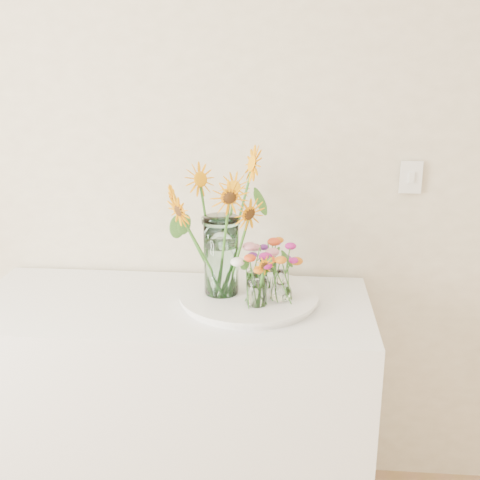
{
  "coord_description": "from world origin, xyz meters",
  "views": [
    {
      "loc": [
        0.15,
        0.01,
        1.75
      ],
      "look_at": [
        -0.02,
        1.96,
        1.13
      ],
      "focal_mm": 45.0,
      "sensor_mm": 36.0,
      "label": 1
    }
  ],
  "objects": [
    {
      "name": "small_vase_c",
      "position": [
        0.07,
        2.04,
        0.98
      ],
      "size": [
        0.07,
        0.07,
        0.11
      ],
      "primitive_type": "cylinder",
      "rotation": [
        0.0,
        0.0,
        -0.27
      ],
      "color": "white",
      "rests_on": "tray"
    },
    {
      "name": "counter",
      "position": [
        -0.26,
        1.93,
        0.45
      ],
      "size": [
        1.4,
        0.6,
        0.9
      ],
      "primitive_type": "cube",
      "color": "white",
      "rests_on": "ground_plane"
    },
    {
      "name": "small_vase_b",
      "position": [
        0.12,
        1.92,
        0.98
      ],
      "size": [
        0.1,
        0.1,
        0.11
      ],
      "primitive_type": null,
      "rotation": [
        0.0,
        0.0,
        -0.43
      ],
      "color": "white",
      "rests_on": "tray"
    },
    {
      "name": "wildflower_posy_b",
      "position": [
        0.12,
        1.92,
        1.03
      ],
      "size": [
        0.21,
        0.21,
        0.2
      ],
      "primitive_type": null,
      "color": "#CB6611",
      "rests_on": "tray"
    },
    {
      "name": "wildflower_posy_a",
      "position": [
        0.04,
        1.87,
        1.03
      ],
      "size": [
        0.19,
        0.19,
        0.21
      ],
      "primitive_type": null,
      "color": "#CB6611",
      "rests_on": "tray"
    },
    {
      "name": "tray",
      "position": [
        0.01,
        1.96,
        0.91
      ],
      "size": [
        0.46,
        0.46,
        0.02
      ],
      "primitive_type": "cylinder",
      "color": "white",
      "rests_on": "counter"
    },
    {
      "name": "mason_jar",
      "position": [
        -0.09,
        1.97,
        1.07
      ],
      "size": [
        0.15,
        0.15,
        0.28
      ],
      "primitive_type": "cylinder",
      "rotation": [
        0.0,
        0.0,
        -0.25
      ],
      "color": "silver",
      "rests_on": "tray"
    },
    {
      "name": "wildflower_posy_c",
      "position": [
        0.07,
        2.04,
        1.02
      ],
      "size": [
        0.17,
        0.17,
        0.2
      ],
      "primitive_type": null,
      "color": "#CB6611",
      "rests_on": "tray"
    },
    {
      "name": "small_vase_a",
      "position": [
        0.04,
        1.87,
        0.98
      ],
      "size": [
        0.07,
        0.07,
        0.12
      ],
      "primitive_type": "cylinder",
      "rotation": [
        0.0,
        0.0,
        0.05
      ],
      "color": "white",
      "rests_on": "tray"
    },
    {
      "name": "sunflower_bouquet",
      "position": [
        -0.09,
        1.97,
        1.19
      ],
      "size": [
        0.76,
        0.76,
        0.52
      ],
      "primitive_type": null,
      "rotation": [
        0.0,
        0.0,
        -0.25
      ],
      "color": "#FA9905",
      "rests_on": "tray"
    }
  ]
}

